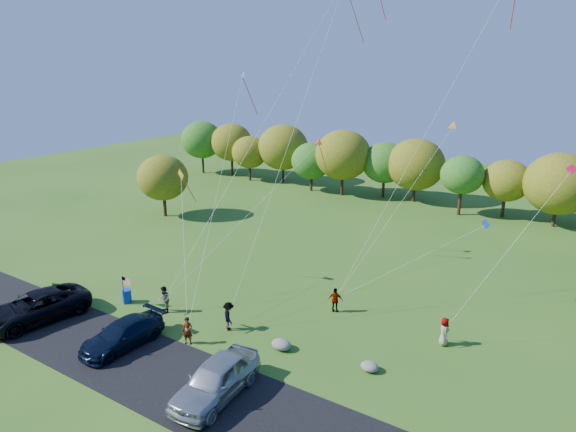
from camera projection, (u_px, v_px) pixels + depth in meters
The scene contains 17 objects.
ground at pixel (204, 341), 32.00m from camera, with size 140.00×140.00×0.00m, color #2E5B1A.
asphalt_lane at pixel (156, 371), 28.78m from camera, with size 44.00×6.00×0.06m, color black.
treeline at pixel (428, 171), 58.84m from camera, with size 77.18×27.54×8.31m.
minivan_dark at pixel (36, 307), 34.19m from camera, with size 3.16×6.84×1.90m, color black.
minivan_navy at pixel (122, 334), 31.09m from camera, with size 2.22×5.46×1.58m, color black.
minivan_silver at pixel (216, 379), 26.33m from camera, with size 2.36×5.87×2.00m, color #A5ABAF.
flyer_a at pixel (188, 331), 31.42m from camera, with size 0.65×0.42×1.78m, color #4C4C59.
flyer_b at pixel (164, 300), 35.35m from camera, with size 0.93×0.73×1.92m, color #4C4C59.
flyer_c at pixel (229, 316), 33.09m from camera, with size 1.23×0.71×1.90m, color #4C4C59.
flyer_d at pixel (335, 300), 35.48m from camera, with size 1.04×0.43×1.77m, color #4C4C59.
flyer_e at pixel (444, 332), 31.31m from camera, with size 0.88×0.57×1.80m, color #4C4C59.
park_bench at pixel (65, 289), 37.99m from camera, with size 1.74×0.96×0.99m.
trash_barrel at pixel (127, 296), 36.98m from camera, with size 0.66×0.66×0.98m, color #0C38B8.
flag_assembly at pixel (125, 284), 36.11m from camera, with size 0.83×0.54×2.24m.
boulder_near at pixel (281, 344), 30.99m from camera, with size 1.26×0.98×0.63m, color #9A9986.
boulder_far at pixel (370, 367), 28.82m from camera, with size 1.04×0.86×0.54m, color gray.
kites_aloft at pixel (363, 26), 36.05m from camera, with size 25.72×10.96×20.03m.
Camera 1 is at (19.85, -20.96, 16.70)m, focal length 32.00 mm.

